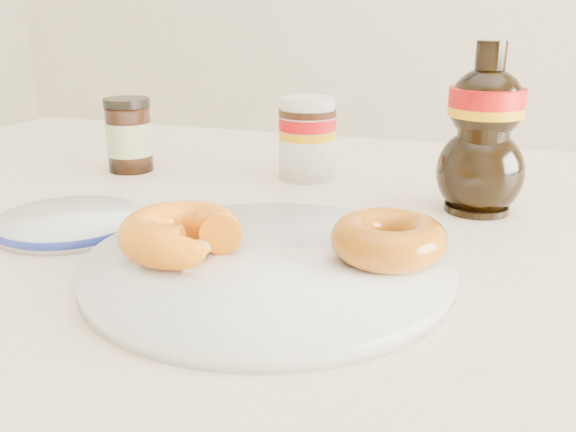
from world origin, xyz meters
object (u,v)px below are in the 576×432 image
(plate, at_px, (268,265))
(dark_jar, at_px, (129,136))
(dining_table, at_px, (321,303))
(donut_bitten, at_px, (181,234))
(nutella_jar, at_px, (307,135))
(blue_rim_saucer, at_px, (70,222))
(donut_whole, at_px, (389,239))
(syrup_bottle, at_px, (484,129))

(plate, distance_m, dark_jar, 0.40)
(dining_table, xyz_separation_m, donut_bitten, (-0.08, -0.14, 0.12))
(dining_table, distance_m, dark_jar, 0.36)
(dark_jar, bearing_deg, nutella_jar, 10.29)
(dining_table, bearing_deg, nutella_jar, 112.36)
(plate, distance_m, nutella_jar, 0.32)
(dining_table, xyz_separation_m, blue_rim_saucer, (-0.23, -0.09, 0.09))
(plate, relative_size, donut_whole, 3.22)
(donut_whole, xyz_separation_m, dark_jar, (-0.39, 0.23, 0.02))
(dining_table, bearing_deg, syrup_bottle, 36.90)
(blue_rim_saucer, bearing_deg, nutella_jar, 59.27)
(donut_whole, relative_size, nutella_jar, 0.92)
(plate, height_order, blue_rim_saucer, same)
(syrup_bottle, bearing_deg, donut_bitten, -131.48)
(donut_bitten, xyz_separation_m, donut_whole, (0.16, 0.05, -0.00))
(dining_table, xyz_separation_m, nutella_jar, (-0.07, 0.18, 0.14))
(dining_table, relative_size, plate, 4.64)
(donut_bitten, bearing_deg, nutella_jar, 70.21)
(dining_table, relative_size, nutella_jar, 13.71)
(dark_jar, bearing_deg, blue_rim_saucer, -71.93)
(donut_bitten, relative_size, donut_whole, 1.08)
(dining_table, distance_m, donut_whole, 0.17)
(syrup_bottle, xyz_separation_m, dark_jar, (-0.45, 0.03, -0.04))
(nutella_jar, height_order, dark_jar, nutella_jar)
(syrup_bottle, bearing_deg, dining_table, -143.10)
(blue_rim_saucer, bearing_deg, donut_whole, -1.36)
(plate, bearing_deg, dark_jar, 138.36)
(dining_table, relative_size, dark_jar, 14.63)
(donut_whole, height_order, nutella_jar, nutella_jar)
(donut_bitten, xyz_separation_m, blue_rim_saucer, (-0.15, 0.05, -0.02))
(dining_table, bearing_deg, donut_whole, -49.20)
(nutella_jar, bearing_deg, syrup_bottle, -18.68)
(dark_jar, height_order, blue_rim_saucer, dark_jar)
(donut_whole, bearing_deg, nutella_jar, 119.69)
(plate, bearing_deg, nutella_jar, 101.83)
(plate, height_order, donut_bitten, donut_bitten)
(dining_table, distance_m, nutella_jar, 0.24)
(dark_jar, bearing_deg, donut_whole, -30.88)
(donut_whole, bearing_deg, syrup_bottle, 74.14)
(dark_jar, distance_m, blue_rim_saucer, 0.24)
(dark_jar, bearing_deg, donut_bitten, -50.98)
(dining_table, xyz_separation_m, syrup_bottle, (0.14, 0.11, 0.17))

